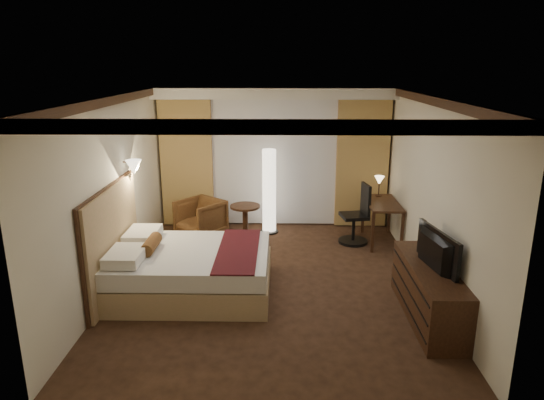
{
  "coord_description": "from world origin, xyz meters",
  "views": [
    {
      "loc": [
        0.13,
        -6.61,
        3.14
      ],
      "look_at": [
        0.0,
        0.4,
        1.15
      ],
      "focal_mm": 32.0,
      "sensor_mm": 36.0,
      "label": 1
    }
  ],
  "objects_px": {
    "bed": "(193,270)",
    "office_chair": "(354,214)",
    "floor_lamp": "(269,191)",
    "desk": "(382,222)",
    "television": "(431,245)",
    "dresser": "(428,292)",
    "side_table": "(245,221)",
    "armchair": "(200,216)"
  },
  "relations": [
    {
      "from": "bed",
      "to": "office_chair",
      "type": "xyz_separation_m",
      "value": [
        2.55,
        1.99,
        0.23
      ]
    },
    {
      "from": "floor_lamp",
      "to": "desk",
      "type": "xyz_separation_m",
      "value": [
        2.04,
        -0.48,
        -0.44
      ]
    },
    {
      "from": "television",
      "to": "dresser",
      "type": "bearing_deg",
      "value": -100.42
    },
    {
      "from": "side_table",
      "to": "desk",
      "type": "height_order",
      "value": "desk"
    },
    {
      "from": "bed",
      "to": "armchair",
      "type": "relative_size",
      "value": 2.85
    },
    {
      "from": "floor_lamp",
      "to": "television",
      "type": "relative_size",
      "value": 1.63
    },
    {
      "from": "armchair",
      "to": "desk",
      "type": "distance_m",
      "value": 3.33
    },
    {
      "from": "side_table",
      "to": "floor_lamp",
      "type": "height_order",
      "value": "floor_lamp"
    },
    {
      "from": "bed",
      "to": "floor_lamp",
      "type": "height_order",
      "value": "floor_lamp"
    },
    {
      "from": "floor_lamp",
      "to": "dresser",
      "type": "distance_m",
      "value": 3.86
    },
    {
      "from": "armchair",
      "to": "floor_lamp",
      "type": "distance_m",
      "value": 1.37
    },
    {
      "from": "side_table",
      "to": "dresser",
      "type": "xyz_separation_m",
      "value": [
        2.52,
        -2.94,
        0.05
      ]
    },
    {
      "from": "armchair",
      "to": "dresser",
      "type": "height_order",
      "value": "armchair"
    },
    {
      "from": "floor_lamp",
      "to": "office_chair",
      "type": "bearing_deg",
      "value": -19.09
    },
    {
      "from": "side_table",
      "to": "armchair",
      "type": "bearing_deg",
      "value": 175.55
    },
    {
      "from": "side_table",
      "to": "office_chair",
      "type": "xyz_separation_m",
      "value": [
        1.97,
        -0.26,
        0.24
      ]
    },
    {
      "from": "bed",
      "to": "armchair",
      "type": "bearing_deg",
      "value": 96.45
    },
    {
      "from": "office_chair",
      "to": "dresser",
      "type": "distance_m",
      "value": 2.74
    },
    {
      "from": "office_chair",
      "to": "television",
      "type": "bearing_deg",
      "value": -89.02
    },
    {
      "from": "armchair",
      "to": "bed",
      "type": "bearing_deg",
      "value": -43.69
    },
    {
      "from": "bed",
      "to": "television",
      "type": "distance_m",
      "value": 3.23
    },
    {
      "from": "television",
      "to": "office_chair",
      "type": "bearing_deg",
      "value": 0.71
    },
    {
      "from": "desk",
      "to": "office_chair",
      "type": "bearing_deg",
      "value": -174.37
    },
    {
      "from": "office_chair",
      "to": "dresser",
      "type": "relative_size",
      "value": 0.6
    },
    {
      "from": "desk",
      "to": "bed",
      "type": "bearing_deg",
      "value": -146.33
    },
    {
      "from": "dresser",
      "to": "television",
      "type": "bearing_deg",
      "value": 180.0
    },
    {
      "from": "bed",
      "to": "television",
      "type": "bearing_deg",
      "value": -12.68
    },
    {
      "from": "bed",
      "to": "office_chair",
      "type": "height_order",
      "value": "office_chair"
    },
    {
      "from": "floor_lamp",
      "to": "office_chair",
      "type": "relative_size",
      "value": 1.49
    },
    {
      "from": "dresser",
      "to": "bed",
      "type": "bearing_deg",
      "value": 167.43
    },
    {
      "from": "desk",
      "to": "television",
      "type": "distance_m",
      "value": 2.8
    },
    {
      "from": "armchair",
      "to": "desk",
      "type": "bearing_deg",
      "value": 35.03
    },
    {
      "from": "armchair",
      "to": "side_table",
      "type": "bearing_deg",
      "value": 35.41
    },
    {
      "from": "bed",
      "to": "desk",
      "type": "distance_m",
      "value": 3.67
    },
    {
      "from": "armchair",
      "to": "television",
      "type": "xyz_separation_m",
      "value": [
        3.34,
        -3.01,
        0.61
      ]
    },
    {
      "from": "armchair",
      "to": "side_table",
      "type": "relative_size",
      "value": 1.24
    },
    {
      "from": "side_table",
      "to": "dresser",
      "type": "height_order",
      "value": "dresser"
    },
    {
      "from": "floor_lamp",
      "to": "office_chair",
      "type": "xyz_separation_m",
      "value": [
        1.53,
        -0.53,
        -0.27
      ]
    },
    {
      "from": "bed",
      "to": "dresser",
      "type": "height_order",
      "value": "dresser"
    },
    {
      "from": "office_chair",
      "to": "television",
      "type": "xyz_separation_m",
      "value": [
        0.53,
        -2.68,
        0.45
      ]
    },
    {
      "from": "dresser",
      "to": "side_table",
      "type": "bearing_deg",
      "value": 130.61
    },
    {
      "from": "armchair",
      "to": "office_chair",
      "type": "xyz_separation_m",
      "value": [
        2.81,
        -0.33,
        0.16
      ]
    }
  ]
}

